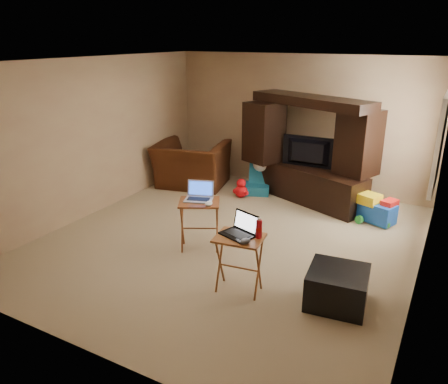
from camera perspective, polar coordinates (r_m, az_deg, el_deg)
The scene contains 22 objects.
floor at distance 6.39m, azimuth 0.86°, elevation -6.23°, with size 5.50×5.50×0.00m, color #C9B48B.
ceiling at distance 5.75m, azimuth 0.99°, elevation 16.77°, with size 5.50×5.50×0.00m, color silver.
wall_back at distance 8.42m, azimuth 9.76°, elevation 8.87°, with size 5.00×5.00×0.00m, color tan.
wall_front at distance 3.87m, azimuth -18.45°, elevation -4.94°, with size 5.00×5.00×0.00m, color tan.
wall_left at distance 7.41m, azimuth -16.59°, elevation 6.87°, with size 5.50×5.50×0.00m, color tan.
wall_right at distance 5.32m, azimuth 25.51°, elevation 0.85°, with size 5.50×5.50×0.00m, color tan.
window_pane at distance 6.79m, azimuth 26.52°, elevation 5.78°, with size 1.20×1.20×0.00m, color white.
window_frame at distance 6.79m, azimuth 26.35°, elevation 5.81°, with size 0.06×1.14×1.34m, color white.
entertainment_center at distance 7.76m, azimuth 10.93°, elevation 5.41°, with size 2.26×0.56×1.85m, color black.
television at distance 7.73m, azimuth 10.81°, elevation 5.07°, with size 0.94×0.12×0.54m, color black.
recliner at distance 8.55m, azimuth -4.25°, elevation 3.60°, with size 1.32×1.15×0.86m, color #471F0F.
child_rocker at distance 8.16m, azimuth 4.37°, elevation 1.85°, with size 0.45×0.51×0.60m, color #196889, non-canonical shape.
plush_toy at distance 7.96m, azimuth 2.25°, elevation 0.53°, with size 0.32×0.27×0.36m, color red, non-canonical shape.
push_toy at distance 7.28m, azimuth 19.18°, elevation -2.05°, with size 0.62×0.44×0.46m, color blue, non-canonical shape.
ottoman at distance 5.04m, azimuth 14.58°, elevation -11.95°, with size 0.63×0.63×0.40m, color black.
tray_table_left at distance 6.00m, azimuth -3.20°, elevation -4.36°, with size 0.54×0.43×0.70m, color #9F5526.
tray_table_right at distance 5.04m, azimuth 1.97°, elevation -9.40°, with size 0.53×0.42×0.69m, color #954F24.
laptop_left at distance 5.87m, azimuth -3.38°, elevation 0.00°, with size 0.37×0.30×0.24m, color #B1B2B6.
laptop_right at distance 4.87m, azimuth 1.72°, elevation -4.41°, with size 0.36×0.29×0.24m, color black.
mouse_left at distance 5.71m, azimuth -2.01°, elevation -1.51°, with size 0.09×0.14×0.06m, color white.
mouse_right at distance 4.72m, azimuth 2.78°, elevation -6.44°, with size 0.09×0.14×0.06m, color #3D3C41.
water_bottle at distance 4.83m, azimuth 4.59°, elevation -4.86°, with size 0.07×0.07×0.21m, color red.
Camera 1 is at (2.66, -5.09, 2.80)m, focal length 35.00 mm.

